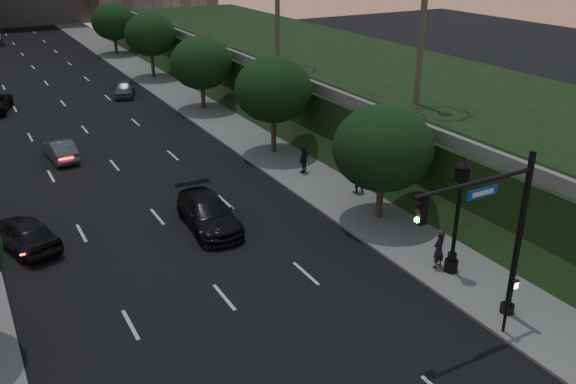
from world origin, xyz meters
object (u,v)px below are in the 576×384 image
sedan_near_left (24,233)px  pedestrian_c (304,160)px  pedestrian_a (439,249)px  pedestrian_b (357,178)px  traffic_signal_mast (499,240)px  sedan_near_right (208,213)px  street_lamp (456,221)px  sedan_far_right (124,89)px  sedan_mid_left (60,150)px

sedan_near_left → pedestrian_c: (16.74, 1.79, 0.18)m
pedestrian_a → pedestrian_b: 9.07m
sedan_near_left → pedestrian_a: pedestrian_a is taller
traffic_signal_mast → sedan_near_right: traffic_signal_mast is taller
sedan_near_right → street_lamp: bearing=-47.8°
sedan_near_left → pedestrian_b: size_ratio=2.70×
traffic_signal_mast → sedan_far_right: 42.76m
sedan_near_right → pedestrian_a: 11.74m
sedan_mid_left → pedestrian_b: 20.22m
sedan_near_left → sedan_far_right: bearing=-132.4°
sedan_mid_left → traffic_signal_mast: bearing=107.4°
sedan_mid_left → street_lamp: bearing=112.9°
sedan_far_right → street_lamp: bearing=-64.6°
street_lamp → pedestrian_b: street_lamp is taller
sedan_mid_left → pedestrian_b: pedestrian_b is taller
pedestrian_b → traffic_signal_mast: bearing=90.9°
pedestrian_b → sedan_near_right: bearing=12.1°
sedan_near_right → pedestrian_c: (8.08, 4.00, 0.18)m
sedan_far_right → sedan_near_left: bearing=-94.9°
traffic_signal_mast → pedestrian_a: size_ratio=3.89×
sedan_near_left → street_lamp: bearing=125.9°
pedestrian_b → sedan_far_right: bearing=-65.9°
traffic_signal_mast → pedestrian_c: traffic_signal_mast is taller
sedan_near_right → pedestrian_a: bearing=-47.2°
traffic_signal_mast → sedan_near_right: size_ratio=1.25×
traffic_signal_mast → sedan_near_left: (-15.00, 15.40, -2.86)m
sedan_far_right → pedestrian_a: 38.67m
traffic_signal_mast → street_lamp: size_ratio=1.25×
sedan_near_left → pedestrian_a: bearing=126.7°
sedan_far_right → sedan_near_right: bearing=-77.6°
traffic_signal_mast → sedan_near_left: bearing=134.2°
sedan_far_right → pedestrian_b: bearing=-59.9°
traffic_signal_mast → sedan_near_right: 14.90m
sedan_near_left → sedan_near_right: bearing=147.5°
sedan_far_right → pedestrian_c: size_ratio=2.50×
pedestrian_a → pedestrian_b: bearing=-112.7°
sedan_near_left → sedan_near_right: size_ratio=0.85×
street_lamp → sedan_far_right: bearing=96.0°
street_lamp → pedestrian_b: size_ratio=3.18×
sedan_near_left → sedan_mid_left: size_ratio=1.13×
sedan_mid_left → sedan_near_right: (4.82, -14.37, 0.12)m
sedan_near_right → pedestrian_a: size_ratio=3.12×
pedestrian_a → pedestrian_c: 13.12m
pedestrian_c → pedestrian_a: bearing=59.2°
street_lamp → pedestrian_c: 13.76m
pedestrian_b → sedan_near_left: bearing=5.7°
sedan_near_right → sedan_mid_left: bearing=112.2°
traffic_signal_mast → pedestrian_a: traffic_signal_mast is taller
traffic_signal_mast → pedestrian_b: (2.86, 12.98, -2.64)m
sedan_far_right → sedan_mid_left: bearing=-99.9°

